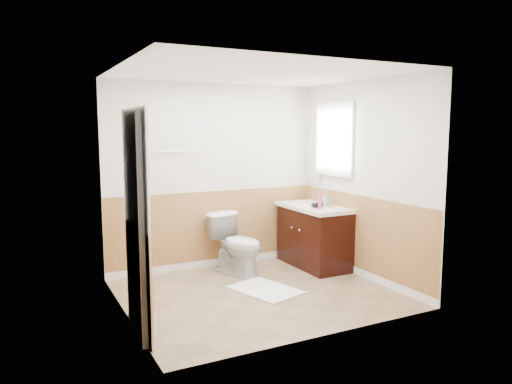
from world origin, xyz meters
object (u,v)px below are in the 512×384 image
vanity_cabinet (314,237)px  toilet (237,244)px  bath_mat (265,290)px  soap_dispenser (326,198)px  lotion_bottle (320,201)px

vanity_cabinet → toilet: bearing=171.8°
bath_mat → soap_dispenser: size_ratio=3.85×
toilet → bath_mat: toilet is taller
toilet → lotion_bottle: (1.00, -0.43, 0.57)m
toilet → vanity_cabinet: bearing=-25.3°
vanity_cabinet → lotion_bottle: 0.63m
bath_mat → vanity_cabinet: 1.32m
toilet → bath_mat: (0.00, -0.78, -0.38)m
bath_mat → lotion_bottle: (1.00, 0.35, 0.95)m
bath_mat → lotion_bottle: size_ratio=3.64×
vanity_cabinet → soap_dispenser: size_ratio=5.29×
bath_mat → soap_dispenser: (1.22, 0.53, 0.94)m
lotion_bottle → toilet: bearing=156.4°
soap_dispenser → vanity_cabinet: bearing=142.2°
bath_mat → vanity_cabinet: vanity_cabinet is taller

